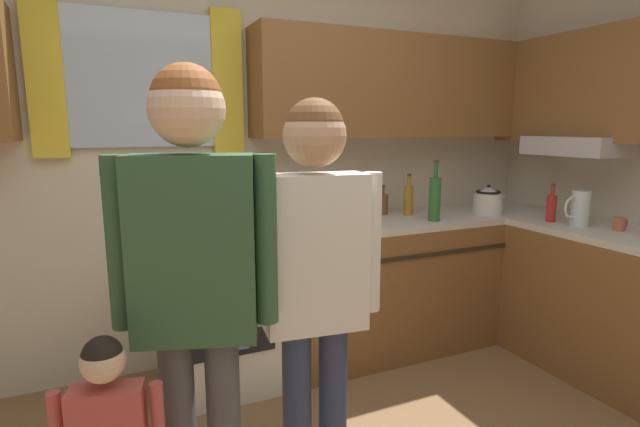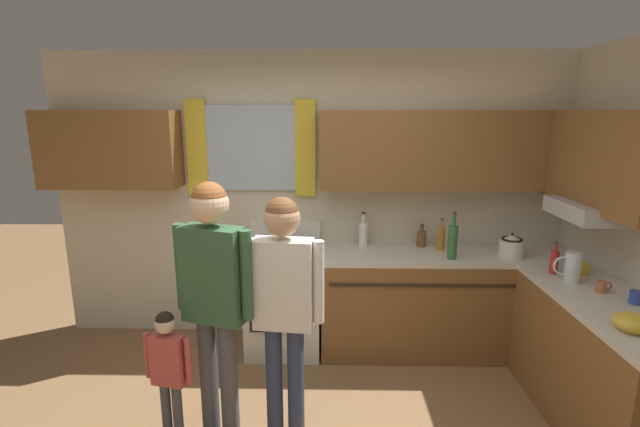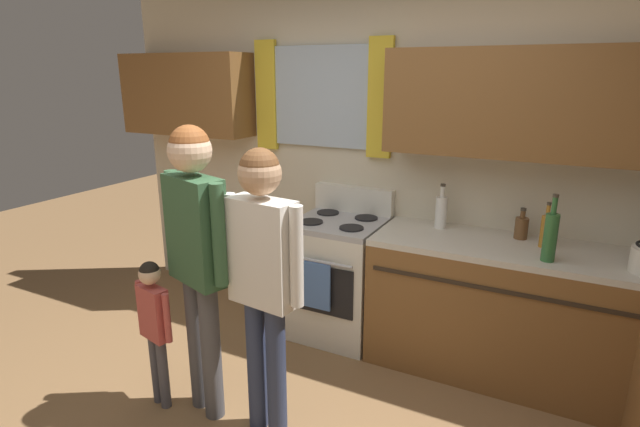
% 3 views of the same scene
% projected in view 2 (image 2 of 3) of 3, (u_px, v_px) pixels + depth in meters
% --- Properties ---
extents(back_wall_unit, '(4.60, 0.42, 2.60)m').
position_uv_depth(back_wall_unit, '(315.00, 180.00, 4.07)').
color(back_wall_unit, beige).
rests_on(back_wall_unit, ground).
extents(kitchen_counter_run, '(2.17, 2.07, 0.90)m').
position_uv_depth(kitchen_counter_run, '(498.00, 323.00, 3.59)').
color(kitchen_counter_run, brown).
rests_on(kitchen_counter_run, ground).
extents(stove_oven, '(0.63, 0.67, 1.10)m').
position_uv_depth(stove_oven, '(284.00, 298.00, 4.03)').
color(stove_oven, silver).
rests_on(stove_oven, ground).
extents(bottle_milk_white, '(0.08, 0.08, 0.31)m').
position_uv_depth(bottle_milk_white, '(363.00, 233.00, 4.05)').
color(bottle_milk_white, white).
rests_on(bottle_milk_white, kitchen_counter_run).
extents(bottle_wine_green, '(0.08, 0.08, 0.39)m').
position_uv_depth(bottle_wine_green, '(453.00, 241.00, 3.70)').
color(bottle_wine_green, '#2D6633').
rests_on(bottle_wine_green, kitchen_counter_run).
extents(bottle_squat_brown, '(0.08, 0.08, 0.21)m').
position_uv_depth(bottle_squat_brown, '(421.00, 238.00, 4.06)').
color(bottle_squat_brown, brown).
rests_on(bottle_squat_brown, kitchen_counter_run).
extents(bottle_oil_amber, '(0.06, 0.06, 0.29)m').
position_uv_depth(bottle_oil_amber, '(441.00, 238.00, 3.95)').
color(bottle_oil_amber, '#B27223').
rests_on(bottle_oil_amber, kitchen_counter_run).
extents(bottle_sauce_red, '(0.06, 0.06, 0.25)m').
position_uv_depth(bottle_sauce_red, '(554.00, 261.00, 3.38)').
color(bottle_sauce_red, red).
rests_on(bottle_sauce_red, kitchen_counter_run).
extents(mug_cobalt_blue, '(0.11, 0.07, 0.08)m').
position_uv_depth(mug_cobalt_blue, '(636.00, 297.00, 2.85)').
color(mug_cobalt_blue, '#2D479E').
rests_on(mug_cobalt_blue, kitchen_counter_run).
extents(mug_mustard_yellow, '(0.12, 0.08, 0.09)m').
position_uv_depth(mug_mustard_yellow, '(582.00, 269.00, 3.36)').
color(mug_mustard_yellow, gold).
rests_on(mug_mustard_yellow, kitchen_counter_run).
extents(cup_terracotta, '(0.11, 0.07, 0.08)m').
position_uv_depth(cup_terracotta, '(602.00, 287.00, 3.03)').
color(cup_terracotta, '#B76642').
rests_on(cup_terracotta, kitchen_counter_run).
extents(stovetop_kettle, '(0.27, 0.20, 0.21)m').
position_uv_depth(stovetop_kettle, '(511.00, 246.00, 3.76)').
color(stovetop_kettle, silver).
rests_on(stovetop_kettle, kitchen_counter_run).
extents(water_pitcher, '(0.19, 0.11, 0.22)m').
position_uv_depth(water_pitcher, '(572.00, 267.00, 3.20)').
color(water_pitcher, silver).
rests_on(water_pitcher, kitchen_counter_run).
extents(mixing_bowl, '(0.20, 0.20, 0.10)m').
position_uv_depth(mixing_bowl, '(632.00, 323.00, 2.50)').
color(mixing_bowl, gold).
rests_on(mixing_bowl, kitchen_counter_run).
extents(adult_holding_child, '(0.50, 0.27, 1.69)m').
position_uv_depth(adult_holding_child, '(214.00, 284.00, 2.73)').
color(adult_holding_child, '#4C4C51').
rests_on(adult_holding_child, ground).
extents(adult_in_plaid, '(0.50, 0.22, 1.60)m').
position_uv_depth(adult_in_plaid, '(283.00, 293.00, 2.75)').
color(adult_in_plaid, '#2D3856').
rests_on(adult_in_plaid, ground).
extents(small_child, '(0.31, 0.13, 0.93)m').
position_uv_depth(small_child, '(168.00, 365.00, 2.76)').
color(small_child, '#4C4C56').
rests_on(small_child, ground).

